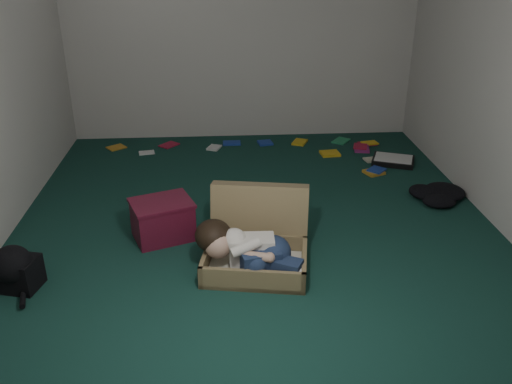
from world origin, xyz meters
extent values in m
plane|color=#133930|center=(0.00, 0.00, 0.00)|extent=(4.50, 4.50, 0.00)
plane|color=silver|center=(0.00, 2.25, 1.30)|extent=(4.50, 0.00, 4.50)
plane|color=silver|center=(0.00, -2.25, 1.30)|extent=(4.50, 0.00, 4.50)
cube|color=olive|center=(-0.05, -0.76, 0.08)|extent=(0.81, 0.64, 0.17)
cube|color=silver|center=(-0.05, -0.76, 0.04)|extent=(0.74, 0.56, 0.02)
cube|color=olive|center=(0.01, -0.42, 0.26)|extent=(0.76, 0.34, 0.54)
cube|color=white|center=(-0.07, -0.77, 0.18)|extent=(0.32, 0.19, 0.23)
sphere|color=tan|center=(-0.31, -0.76, 0.24)|extent=(0.20, 0.20, 0.20)
ellipsoid|color=black|center=(-0.34, -0.70, 0.28)|extent=(0.26, 0.28, 0.23)
ellipsoid|color=#1F2E4D|center=(0.09, -0.79, 0.18)|extent=(0.24, 0.28, 0.23)
cube|color=#1F2E4D|center=(-0.02, -0.89, 0.17)|extent=(0.29, 0.19, 0.15)
cube|color=#1F2E4D|center=(0.14, -0.92, 0.14)|extent=(0.28, 0.23, 0.11)
sphere|color=white|center=(0.24, -0.91, 0.12)|extent=(0.11, 0.11, 0.11)
sphere|color=white|center=(0.23, -0.98, 0.11)|extent=(0.10, 0.10, 0.10)
cylinder|color=tan|center=(-0.04, -0.92, 0.22)|extent=(0.20, 0.09, 0.07)
cube|color=maroon|center=(-0.75, -0.21, 0.15)|extent=(0.54, 0.48, 0.30)
cube|color=maroon|center=(-0.75, -0.21, 0.31)|extent=(0.56, 0.51, 0.02)
cube|color=black|center=(1.57, 1.24, 0.03)|extent=(0.52, 0.46, 0.05)
cube|color=white|center=(1.57, 1.24, 0.06)|extent=(0.46, 0.40, 0.01)
cube|color=gold|center=(-1.47, 1.91, 0.01)|extent=(0.18, 0.14, 0.02)
cube|color=#AC1633|center=(-0.87, 1.95, 0.01)|extent=(0.23, 0.22, 0.02)
cube|color=white|center=(-0.35, 1.81, 0.01)|extent=(0.18, 0.21, 0.02)
cube|color=#1C3A9B|center=(0.25, 1.93, 0.01)|extent=(0.19, 0.22, 0.02)
cube|color=yellow|center=(0.66, 1.93, 0.01)|extent=(0.23, 0.21, 0.02)
cube|color=#27925A|center=(1.16, 1.95, 0.01)|extent=(0.19, 0.15, 0.02)
cube|color=#852164|center=(1.33, 1.65, 0.01)|extent=(0.23, 0.22, 0.02)
cube|color=beige|center=(1.37, 1.32, 0.01)|extent=(0.17, 0.20, 0.02)
cube|color=gold|center=(1.29, 0.97, 0.01)|extent=(0.20, 0.22, 0.02)
cube|color=#AC1633|center=(1.44, 1.83, 0.01)|extent=(0.22, 0.20, 0.02)
cube|color=white|center=(-1.11, 1.71, 0.01)|extent=(0.20, 0.17, 0.02)
cube|color=#1C3A9B|center=(-0.14, 1.95, 0.01)|extent=(0.22, 0.23, 0.02)
cube|color=yellow|center=(0.94, 1.53, 0.01)|extent=(0.15, 0.19, 0.02)
camera|label=1|loc=(-0.27, -4.05, 2.17)|focal=38.00mm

